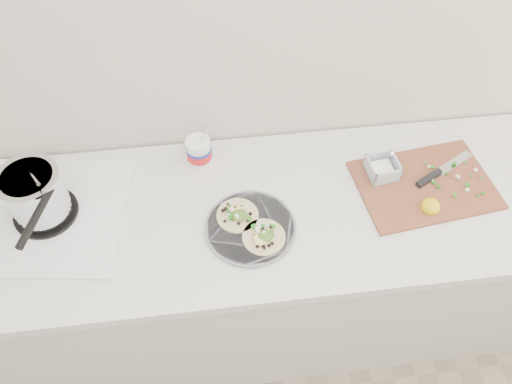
{
  "coord_description": "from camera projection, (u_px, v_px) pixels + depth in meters",
  "views": [
    {
      "loc": [
        -0.1,
        0.47,
        2.24
      ],
      "look_at": [
        0.02,
        1.44,
        0.96
      ],
      "focal_mm": 35.0,
      "sensor_mm": 36.0,
      "label": 1
    }
  ],
  "objects": [
    {
      "name": "counter",
      "position": [
        252.0,
        271.0,
        2.0
      ],
      "size": [
        2.44,
        0.66,
        0.9
      ],
      "color": "silver",
      "rests_on": "ground"
    },
    {
      "name": "stove",
      "position": [
        40.0,
        201.0,
        1.56
      ],
      "size": [
        0.56,
        0.52,
        0.24
      ],
      "rotation": [
        0.0,
        0.0,
        -0.13
      ],
      "color": "silver",
      "rests_on": "counter"
    },
    {
      "name": "cutboard",
      "position": [
        422.0,
        181.0,
        1.69
      ],
      "size": [
        0.48,
        0.36,
        0.07
      ],
      "rotation": [
        0.0,
        0.0,
        0.12
      ],
      "color": "brown",
      "rests_on": "counter"
    },
    {
      "name": "tub",
      "position": [
        200.0,
        149.0,
        1.72
      ],
      "size": [
        0.09,
        0.09,
        0.2
      ],
      "rotation": [
        0.0,
        0.0,
        -0.23
      ],
      "color": "white",
      "rests_on": "counter"
    },
    {
      "name": "taco_plate",
      "position": [
        250.0,
        226.0,
        1.58
      ],
      "size": [
        0.29,
        0.29,
        0.04
      ],
      "rotation": [
        0.0,
        0.0,
        0.41
      ],
      "color": "slate",
      "rests_on": "counter"
    }
  ]
}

